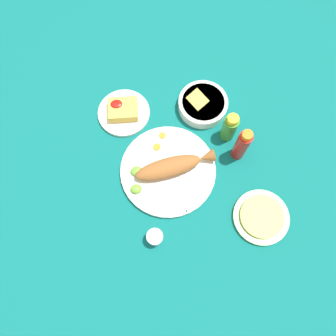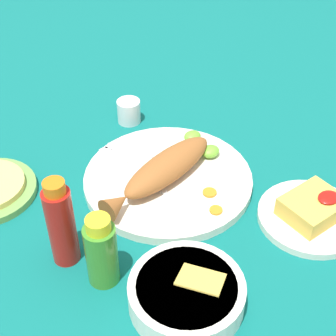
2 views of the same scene
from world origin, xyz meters
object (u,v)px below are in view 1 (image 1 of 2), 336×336
fork_far (170,194)px  hot_sauce_bottle_red (242,145)px  fried_fish (172,166)px  fork_near (184,188)px  hot_sauce_bottle_green (230,128)px  salt_cup (155,237)px  guacamole_bowl (203,104)px  side_plate_fries (124,113)px  main_plate (168,171)px  tortilla_plate (261,217)px

fork_far → hot_sauce_bottle_red: hot_sauce_bottle_red is taller
fried_fish → fork_near: bearing=102.0°
hot_sauce_bottle_green → salt_cup: (0.27, 0.34, -0.04)m
guacamole_bowl → hot_sauce_bottle_green: bearing=123.0°
side_plate_fries → fork_far: bearing=114.7°
fork_near → hot_sauce_bottle_green: size_ratio=1.42×
guacamole_bowl → fork_near: bearing=72.8°
fork_near → guacamole_bowl: guacamole_bowl is taller
side_plate_fries → main_plate: bearing=121.8°
fried_fish → side_plate_fries: fried_fish is taller
salt_cup → side_plate_fries: 0.46m
hot_sauce_bottle_green → main_plate: bearing=29.2°
fried_fish → side_plate_fries: 0.28m
fork_far → hot_sauce_bottle_red: bearing=85.0°
main_plate → fork_far: fork_far is taller
main_plate → fork_far: 0.08m
hot_sauce_bottle_green → guacamole_bowl: size_ratio=0.75×
fried_fish → hot_sauce_bottle_green: (-0.20, -0.12, 0.02)m
fork_far → salt_cup: size_ratio=3.13×
fork_near → fork_far: 0.05m
tortilla_plate → side_plate_fries: bearing=-43.4°
hot_sauce_bottle_red → fork_far: bearing=28.5°
fork_near → fork_far: bearing=-79.1°
main_plate → side_plate_fries: main_plate is taller
tortilla_plate → fried_fish: bearing=-33.5°
side_plate_fries → guacamole_bowl: 0.28m
fork_near → guacamole_bowl: bearing=155.5°
main_plate → hot_sauce_bottle_red: 0.26m
salt_cup → tortilla_plate: size_ratio=0.28×
salt_cup → main_plate: bearing=-104.3°
fork_near → tortilla_plate: bearing=58.3°
main_plate → fork_far: size_ratio=1.98×
hot_sauce_bottle_green → side_plate_fries: hot_sauce_bottle_green is taller
fork_near → guacamole_bowl: (-0.09, -0.30, 0.00)m
fork_near → hot_sauce_bottle_red: size_ratio=1.13×
fried_fish → fork_far: fried_fish is taller
hot_sauce_bottle_red → hot_sauce_bottle_green: hot_sauce_bottle_red is taller
fried_fish → fork_far: bearing=68.9°
fork_near → side_plate_fries: (0.19, -0.30, -0.01)m
main_plate → salt_cup: salt_cup is taller
salt_cup → hot_sauce_bottle_red: bearing=-138.2°
hot_sauce_bottle_green → guacamole_bowl: hot_sauce_bottle_green is taller
fork_far → side_plate_fries: (0.14, -0.31, -0.01)m
fork_near → guacamole_bowl: size_ratio=1.06×
fried_fish → fork_far: size_ratio=1.71×
fried_fish → guacamole_bowl: (-0.13, -0.23, -0.02)m
main_plate → fork_near: 0.08m
main_plate → hot_sauce_bottle_green: (-0.22, -0.12, 0.05)m
main_plate → fork_near: size_ratio=1.73×
fork_far → tortilla_plate: fork_far is taller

